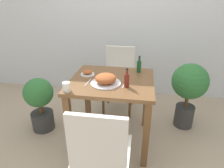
{
  "coord_description": "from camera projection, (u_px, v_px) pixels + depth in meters",
  "views": [
    {
      "loc": [
        0.29,
        -1.84,
        1.57
      ],
      "look_at": [
        0.0,
        0.0,
        0.71
      ],
      "focal_mm": 32.0,
      "sensor_mm": 36.0,
      "label": 1
    }
  ],
  "objects": [
    {
      "name": "ground_plane",
      "position": [
        112.0,
        139.0,
        2.34
      ],
      "size": [
        16.0,
        16.0,
        0.0
      ],
      "primitive_type": "plane",
      "color": "tan"
    },
    {
      "name": "wall_back",
      "position": [
        125.0,
        12.0,
        2.95
      ],
      "size": [
        8.0,
        0.05,
        2.6
      ],
      "color": "silver",
      "rests_on": "ground_plane"
    },
    {
      "name": "sauce_bottle",
      "position": [
        139.0,
        66.0,
        2.19
      ],
      "size": [
        0.05,
        0.05,
        0.19
      ],
      "color": "#194C23",
      "rests_on": "dining_table"
    },
    {
      "name": "drink_cup",
      "position": [
        66.0,
        87.0,
        1.77
      ],
      "size": [
        0.07,
        0.07,
        0.09
      ],
      "color": "silver",
      "rests_on": "dining_table"
    },
    {
      "name": "chair_near",
      "position": [
        101.0,
        152.0,
        1.46
      ],
      "size": [
        0.42,
        0.42,
        0.89
      ],
      "rotation": [
        0.0,
        0.0,
        3.14
      ],
      "color": "silver",
      "rests_on": "ground_plane"
    },
    {
      "name": "condiment_bottle",
      "position": [
        127.0,
        80.0,
        1.84
      ],
      "size": [
        0.05,
        0.05,
        0.19
      ],
      "color": "maroon",
      "rests_on": "dining_table"
    },
    {
      "name": "potted_plant_right",
      "position": [
        189.0,
        87.0,
        2.37
      ],
      "size": [
        0.42,
        0.42,
        0.83
      ],
      "color": "#333333",
      "rests_on": "ground_plane"
    },
    {
      "name": "chair_far",
      "position": [
        119.0,
        76.0,
        2.79
      ],
      "size": [
        0.42,
        0.42,
        0.89
      ],
      "color": "silver",
      "rests_on": "ground_plane"
    },
    {
      "name": "food_plate",
      "position": [
        106.0,
        79.0,
        1.92
      ],
      "size": [
        0.3,
        0.3,
        0.1
      ],
      "color": "white",
      "rests_on": "dining_table"
    },
    {
      "name": "side_plate",
      "position": [
        88.0,
        73.0,
        2.13
      ],
      "size": [
        0.15,
        0.15,
        0.06
      ],
      "color": "white",
      "rests_on": "dining_table"
    },
    {
      "name": "potted_plant_left",
      "position": [
        40.0,
        101.0,
        2.37
      ],
      "size": [
        0.34,
        0.34,
        0.67
      ],
      "color": "#333333",
      "rests_on": "ground_plane"
    },
    {
      "name": "spoon_utensil",
      "position": [
        124.0,
        85.0,
        1.91
      ],
      "size": [
        0.02,
        0.17,
        0.0
      ],
      "rotation": [
        0.0,
        0.0,
        1.5
      ],
      "color": "silver",
      "rests_on": "dining_table"
    },
    {
      "name": "fork_utensil",
      "position": [
        88.0,
        82.0,
        1.96
      ],
      "size": [
        0.02,
        0.17,
        0.0
      ],
      "rotation": [
        0.0,
        0.0,
        1.48
      ],
      "color": "silver",
      "rests_on": "dining_table"
    },
    {
      "name": "dining_table",
      "position": [
        112.0,
        91.0,
        2.08
      ],
      "size": [
        0.84,
        0.77,
        0.76
      ],
      "color": "brown",
      "rests_on": "ground_plane"
    }
  ]
}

